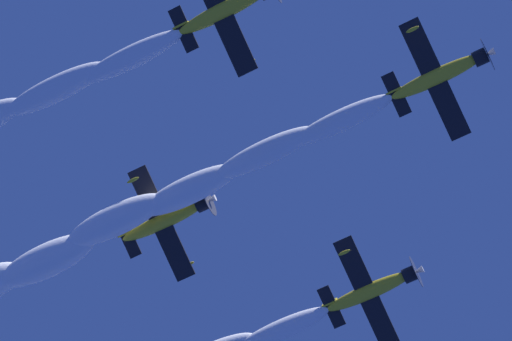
{
  "coord_description": "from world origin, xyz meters",
  "views": [
    {
      "loc": [
        -10.14,
        -11.92,
        1.43
      ],
      "look_at": [
        -7.09,
        8.76,
        67.91
      ],
      "focal_mm": 78.22,
      "sensor_mm": 36.0,
      "label": 1
    }
  ],
  "objects": [
    {
      "name": "airplane_lead",
      "position": [
        3.01,
        0.93,
        67.15
      ],
      "size": [
        6.76,
        6.84,
        2.66
      ],
      "color": "gold"
    },
    {
      "name": "airplane_left_wingman",
      "position": [
        1.37,
        15.22,
        66.76
      ],
      "size": [
        6.74,
        6.87,
        2.6
      ],
      "color": "gold"
    },
    {
      "name": "airplane_right_wingman",
      "position": [
        -10.27,
        -1.32,
        66.16
      ],
      "size": [
        6.77,
        6.79,
        2.78
      ],
      "color": "gold"
    },
    {
      "name": "airplane_slot_tail",
      "position": [
        -12.22,
        13.02,
        68.48
      ],
      "size": [
        6.74,
        6.87,
        2.6
      ],
      "color": "gold"
    }
  ]
}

